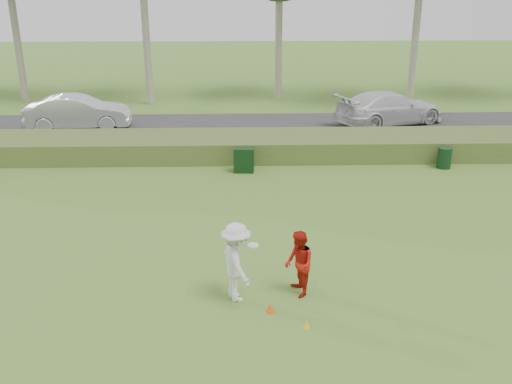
{
  "coord_description": "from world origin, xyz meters",
  "views": [
    {
      "loc": [
        -0.46,
        -12.11,
        7.4
      ],
      "look_at": [
        0.0,
        4.0,
        1.3
      ],
      "focal_mm": 40.0,
      "sensor_mm": 36.0,
      "label": 1
    }
  ],
  "objects_px": {
    "cone_orange": "(271,308)",
    "cone_yellow": "(306,324)",
    "player_red": "(299,264)",
    "utility_cabinet": "(244,160)",
    "car_mid": "(78,112)",
    "car_right": "(389,108)",
    "player_white": "(236,262)",
    "trash_bin": "(444,158)"
  },
  "relations": [
    {
      "from": "cone_yellow",
      "to": "utility_cabinet",
      "type": "distance_m",
      "value": 11.08
    },
    {
      "from": "cone_yellow",
      "to": "utility_cabinet",
      "type": "height_order",
      "value": "utility_cabinet"
    },
    {
      "from": "player_red",
      "to": "car_right",
      "type": "height_order",
      "value": "car_right"
    },
    {
      "from": "utility_cabinet",
      "to": "player_white",
      "type": "bearing_deg",
      "value": -86.86
    },
    {
      "from": "player_white",
      "to": "cone_orange",
      "type": "bearing_deg",
      "value": -149.46
    },
    {
      "from": "player_red",
      "to": "utility_cabinet",
      "type": "xyz_separation_m",
      "value": [
        -1.26,
        9.54,
        -0.34
      ]
    },
    {
      "from": "trash_bin",
      "to": "car_mid",
      "type": "bearing_deg",
      "value": 157.94
    },
    {
      "from": "car_mid",
      "to": "cone_orange",
      "type": "bearing_deg",
      "value": -158.47
    },
    {
      "from": "cone_orange",
      "to": "cone_yellow",
      "type": "bearing_deg",
      "value": -39.52
    },
    {
      "from": "car_mid",
      "to": "trash_bin",
      "type": "bearing_deg",
      "value": -117.75
    },
    {
      "from": "player_red",
      "to": "cone_orange",
      "type": "bearing_deg",
      "value": -53.54
    },
    {
      "from": "trash_bin",
      "to": "cone_yellow",
      "type": "bearing_deg",
      "value": -121.6
    },
    {
      "from": "cone_orange",
      "to": "trash_bin",
      "type": "distance_m",
      "value": 13.15
    },
    {
      "from": "cone_orange",
      "to": "car_right",
      "type": "bearing_deg",
      "value": 68.08
    },
    {
      "from": "car_mid",
      "to": "cone_yellow",
      "type": "bearing_deg",
      "value": -157.36
    },
    {
      "from": "cone_orange",
      "to": "car_mid",
      "type": "xyz_separation_m",
      "value": [
        -8.95,
        17.4,
        0.8
      ]
    },
    {
      "from": "player_white",
      "to": "cone_yellow",
      "type": "relative_size",
      "value": 10.38
    },
    {
      "from": "cone_orange",
      "to": "trash_bin",
      "type": "xyz_separation_m",
      "value": [
        7.71,
        10.64,
        0.31
      ]
    },
    {
      "from": "player_white",
      "to": "utility_cabinet",
      "type": "xyz_separation_m",
      "value": [
        0.26,
        9.72,
        -0.5
      ]
    },
    {
      "from": "car_mid",
      "to": "car_right",
      "type": "height_order",
      "value": "car_right"
    },
    {
      "from": "player_white",
      "to": "trash_bin",
      "type": "bearing_deg",
      "value": -61.07
    },
    {
      "from": "car_mid",
      "to": "utility_cabinet",
      "type": "bearing_deg",
      "value": -135.6
    },
    {
      "from": "player_red",
      "to": "trash_bin",
      "type": "xyz_separation_m",
      "value": [
        6.98,
        9.83,
        -0.41
      ]
    },
    {
      "from": "utility_cabinet",
      "to": "trash_bin",
      "type": "height_order",
      "value": "utility_cabinet"
    },
    {
      "from": "car_mid",
      "to": "car_right",
      "type": "xyz_separation_m",
      "value": [
        16.17,
        0.54,
        0.0
      ]
    },
    {
      "from": "utility_cabinet",
      "to": "car_mid",
      "type": "height_order",
      "value": "car_mid"
    },
    {
      "from": "player_red",
      "to": "utility_cabinet",
      "type": "distance_m",
      "value": 9.63
    },
    {
      "from": "player_white",
      "to": "utility_cabinet",
      "type": "relative_size",
      "value": 2.0
    },
    {
      "from": "player_red",
      "to": "trash_bin",
      "type": "distance_m",
      "value": 12.07
    },
    {
      "from": "trash_bin",
      "to": "car_right",
      "type": "bearing_deg",
      "value": 93.91
    },
    {
      "from": "cone_orange",
      "to": "utility_cabinet",
      "type": "xyz_separation_m",
      "value": [
        -0.53,
        10.36,
        0.38
      ]
    },
    {
      "from": "player_white",
      "to": "utility_cabinet",
      "type": "bearing_deg",
      "value": -22.24
    },
    {
      "from": "cone_orange",
      "to": "cone_yellow",
      "type": "distance_m",
      "value": 1.0
    },
    {
      "from": "car_mid",
      "to": "player_white",
      "type": "bearing_deg",
      "value": -159.74
    },
    {
      "from": "player_white",
      "to": "utility_cabinet",
      "type": "distance_m",
      "value": 9.74
    },
    {
      "from": "car_right",
      "to": "utility_cabinet",
      "type": "bearing_deg",
      "value": 112.0
    },
    {
      "from": "car_right",
      "to": "cone_yellow",
      "type": "bearing_deg",
      "value": 138.51
    },
    {
      "from": "cone_orange",
      "to": "car_right",
      "type": "distance_m",
      "value": 19.35
    },
    {
      "from": "cone_orange",
      "to": "cone_yellow",
      "type": "height_order",
      "value": "cone_orange"
    },
    {
      "from": "utility_cabinet",
      "to": "trash_bin",
      "type": "xyz_separation_m",
      "value": [
        8.25,
        0.29,
        -0.07
      ]
    },
    {
      "from": "player_red",
      "to": "car_right",
      "type": "bearing_deg",
      "value": 147.58
    },
    {
      "from": "cone_orange",
      "to": "car_right",
      "type": "height_order",
      "value": "car_right"
    }
  ]
}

